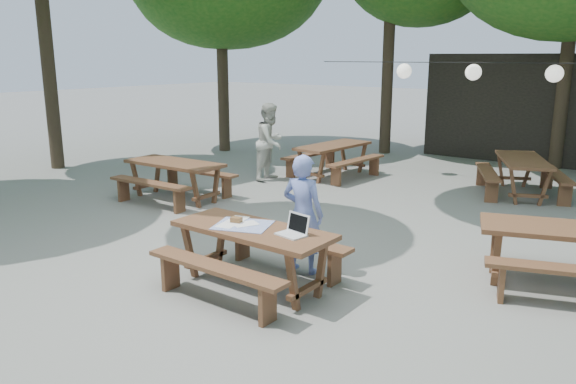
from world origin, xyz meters
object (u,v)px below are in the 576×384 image
at_px(second_person, 271,142).
at_px(main_picnic_table, 253,256).
at_px(woman, 303,214).
at_px(picnic_table_nw, 175,180).

bearing_deg(second_person, main_picnic_table, -151.97).
bearing_deg(main_picnic_table, woman, 77.07).
distance_m(picnic_table_nw, second_person, 2.61).
height_order(main_picnic_table, picnic_table_nw, same).
bearing_deg(picnic_table_nw, woman, -23.26).
bearing_deg(woman, picnic_table_nw, -28.34).
bearing_deg(woman, second_person, -54.79).
bearing_deg(picnic_table_nw, main_picnic_table, -33.12).
relative_size(picnic_table_nw, woman, 1.32).
height_order(main_picnic_table, second_person, second_person).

